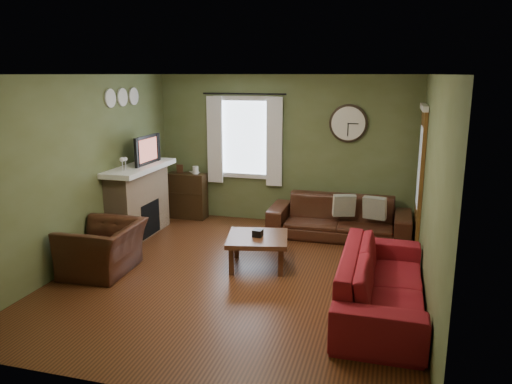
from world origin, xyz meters
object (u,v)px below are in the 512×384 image
(bookshelf, at_px, (187,196))
(armchair, at_px, (103,248))
(sofa_brown, at_px, (339,217))
(coffee_table, at_px, (258,251))
(sofa_red, at_px, (382,282))

(bookshelf, bearing_deg, armchair, -91.00)
(sofa_brown, height_order, armchair, armchair)
(armchair, xyz_separation_m, coffee_table, (1.94, 0.75, -0.12))
(bookshelf, height_order, sofa_brown, bookshelf)
(bookshelf, height_order, armchair, bookshelf)
(bookshelf, bearing_deg, coffee_table, -46.26)
(sofa_brown, bearing_deg, armchair, -140.76)
(coffee_table, bearing_deg, armchair, -158.80)
(sofa_red, bearing_deg, sofa_brown, 16.99)
(armchair, height_order, coffee_table, armchair)
(bookshelf, xyz_separation_m, coffee_table, (1.89, -1.98, -0.20))
(armchair, bearing_deg, sofa_brown, 126.12)
(armchair, bearing_deg, sofa_red, 84.73)
(bookshelf, bearing_deg, sofa_red, -38.62)
(sofa_red, relative_size, armchair, 2.27)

